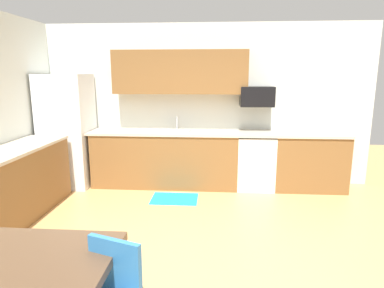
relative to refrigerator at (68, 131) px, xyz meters
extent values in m
plane|color=tan|center=(2.18, -2.22, -0.93)|extent=(12.00, 12.00, 0.00)
cube|color=silver|center=(2.18, 0.43, 0.42)|extent=(5.80, 0.10, 2.70)
cube|color=brown|center=(1.63, 0.08, -0.48)|extent=(2.41, 0.60, 0.90)
cube|color=brown|center=(4.01, 0.08, -0.48)|extent=(1.14, 0.60, 0.90)
cube|color=brown|center=(-0.12, -1.42, -0.48)|extent=(0.60, 2.00, 0.90)
cube|color=beige|center=(2.18, 0.08, -0.01)|extent=(4.80, 0.64, 0.04)
cube|color=beige|center=(-0.12, -1.42, -0.01)|extent=(0.64, 2.00, 0.04)
cube|color=brown|center=(1.88, 0.21, 0.97)|extent=(2.20, 0.34, 0.70)
cube|color=white|center=(0.00, 0.00, 0.00)|extent=(0.76, 0.70, 1.87)
cube|color=white|center=(3.14, 0.08, -0.49)|extent=(0.60, 0.60, 0.88)
cube|color=black|center=(3.14, 0.08, -0.04)|extent=(0.60, 0.60, 0.03)
cube|color=black|center=(3.14, 0.18, 0.58)|extent=(0.54, 0.36, 0.32)
cube|color=#A5A8AD|center=(1.82, 0.08, -0.05)|extent=(0.48, 0.40, 0.14)
cylinder|color=#B2B5BA|center=(1.82, 0.26, 0.11)|extent=(0.02, 0.02, 0.24)
cylinder|color=brown|center=(1.78, -3.18, -0.60)|extent=(0.05, 0.05, 0.68)
cube|color=#2D72B7|center=(1.85, -3.45, -0.28)|extent=(0.37, 0.16, 0.40)
cube|color=#198CBF|center=(1.87, -0.57, -0.93)|extent=(0.70, 0.50, 0.01)
camera|label=1|loc=(2.48, -5.33, 0.93)|focal=31.11mm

